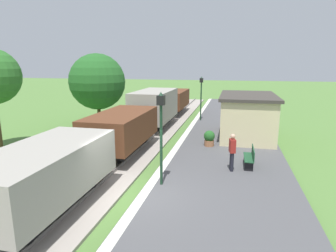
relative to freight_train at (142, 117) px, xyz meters
The scene contains 14 objects.
ground_plane 8.91m from the freight_train, 74.15° to the right, with size 160.00×160.00×0.00m, color #517A38.
platform_slab 10.23m from the freight_train, 56.47° to the right, with size 6.00×60.00×0.25m, color #4C4C4F.
platform_edge_stripe 8.99m from the freight_train, 71.67° to the right, with size 0.36×60.00×0.01m, color silver.
track_ballast 8.57m from the freight_train, 90.00° to the right, with size 3.80×60.00×0.12m, color #9E9389.
rail_near 8.58m from the freight_train, 85.13° to the right, with size 0.07×60.00×0.14m, color slate.
rail_far 8.58m from the freight_train, 94.87° to the right, with size 0.07×60.00×0.14m, color slate.
freight_train is the anchor object (origin of this frame).
station_hut 6.93m from the freight_train, 10.91° to the left, with size 3.50×5.80×2.78m.
bench_near_hut 8.17m from the freight_train, 33.78° to the right, with size 0.42×1.50×0.91m.
person_waiting 7.92m from the freight_train, 41.49° to the right, with size 0.32×0.42×1.71m.
potted_planter 4.91m from the freight_train, 18.12° to the right, with size 0.64×0.64×0.92m.
lamp_post_near 8.17m from the freight_train, 66.50° to the right, with size 0.28×0.28×3.70m.
lamp_post_far 7.06m from the freight_train, 62.36° to the left, with size 0.28×0.28×3.70m.
tree_trackside_far 6.05m from the freight_train, 146.07° to the left, with size 4.41×4.41×5.79m.
Camera 1 is at (3.45, -9.17, 4.97)m, focal length 30.22 mm.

